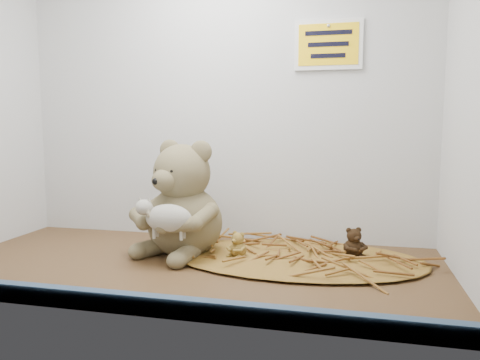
% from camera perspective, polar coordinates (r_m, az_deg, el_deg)
% --- Properties ---
extents(alcove_shell, '(1.20, 0.60, 0.90)m').
position_cam_1_polar(alcove_shell, '(1.18, -4.97, 12.35)').
color(alcove_shell, '#482C19').
rests_on(alcove_shell, ground).
extents(front_rail, '(1.19, 0.02, 0.04)m').
position_cam_1_polar(front_rail, '(0.88, -12.62, -14.48)').
color(front_rail, '#3A526E').
rests_on(front_rail, shelf_floor).
extents(straw_bed, '(0.64, 0.37, 0.01)m').
position_cam_1_polar(straw_bed, '(1.18, 6.80, -9.39)').
color(straw_bed, brown).
rests_on(straw_bed, shelf_floor).
extents(main_teddy, '(0.32, 0.32, 0.30)m').
position_cam_1_polar(main_teddy, '(1.21, -6.84, -2.15)').
color(main_teddy, olive).
rests_on(main_teddy, shelf_floor).
extents(toy_lamb, '(0.15, 0.09, 0.10)m').
position_cam_1_polar(toy_lamb, '(1.12, -8.69, -4.67)').
color(toy_lamb, '#B5B3A2').
rests_on(toy_lamb, main_teddy).
extents(mini_teddy_tan, '(0.07, 0.07, 0.06)m').
position_cam_1_polar(mini_teddy_tan, '(1.17, -0.23, -7.68)').
color(mini_teddy_tan, olive).
rests_on(mini_teddy_tan, straw_bed).
extents(mini_teddy_brown, '(0.08, 0.08, 0.07)m').
position_cam_1_polar(mini_teddy_brown, '(1.20, 13.69, -7.22)').
color(mini_teddy_brown, black).
rests_on(mini_teddy_brown, straw_bed).
extents(wall_sign, '(0.16, 0.01, 0.11)m').
position_cam_1_polar(wall_sign, '(1.34, 10.71, 15.91)').
color(wall_sign, yellow).
rests_on(wall_sign, back_wall).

